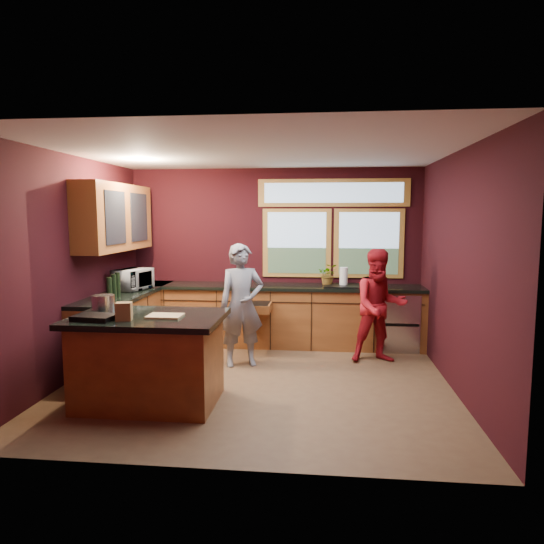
% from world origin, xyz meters
% --- Properties ---
extents(floor, '(4.50, 4.50, 0.00)m').
position_xyz_m(floor, '(0.00, 0.00, 0.00)').
color(floor, brown).
rests_on(floor, ground).
extents(room_shell, '(4.52, 4.02, 2.71)m').
position_xyz_m(room_shell, '(-0.60, 0.32, 1.80)').
color(room_shell, black).
rests_on(room_shell, ground).
extents(back_counter, '(4.50, 0.64, 0.93)m').
position_xyz_m(back_counter, '(0.20, 1.70, 0.46)').
color(back_counter, '#5B2F15').
rests_on(back_counter, floor).
extents(left_counter, '(0.64, 2.30, 0.93)m').
position_xyz_m(left_counter, '(-1.95, 0.85, 0.47)').
color(left_counter, '#5B2F15').
rests_on(left_counter, floor).
extents(island, '(1.55, 1.05, 0.95)m').
position_xyz_m(island, '(-1.05, -0.74, 0.48)').
color(island, '#5B2F15').
rests_on(island, floor).
extents(person_grey, '(0.69, 0.57, 1.61)m').
position_xyz_m(person_grey, '(-0.30, 0.65, 0.81)').
color(person_grey, slate).
rests_on(person_grey, floor).
extents(person_red, '(0.84, 0.71, 1.53)m').
position_xyz_m(person_red, '(1.52, 1.00, 0.77)').
color(person_red, maroon).
rests_on(person_red, floor).
extents(microwave, '(0.49, 0.61, 0.30)m').
position_xyz_m(microwave, '(-1.92, 1.02, 1.08)').
color(microwave, '#999999').
rests_on(microwave, left_counter).
extents(potted_plant, '(0.29, 0.25, 0.33)m').
position_xyz_m(potted_plant, '(0.84, 1.75, 1.09)').
color(potted_plant, '#999999').
rests_on(potted_plant, back_counter).
extents(paper_towel, '(0.12, 0.12, 0.28)m').
position_xyz_m(paper_towel, '(1.07, 1.70, 1.07)').
color(paper_towel, white).
rests_on(paper_towel, back_counter).
extents(cutting_board, '(0.35, 0.25, 0.02)m').
position_xyz_m(cutting_board, '(-0.85, -0.79, 0.95)').
color(cutting_board, '#A78656').
rests_on(cutting_board, island).
extents(stock_pot, '(0.24, 0.24, 0.18)m').
position_xyz_m(stock_pot, '(-1.60, -0.59, 1.03)').
color(stock_pot, '#B3B3B8').
rests_on(stock_pot, island).
extents(paper_bag, '(0.17, 0.15, 0.18)m').
position_xyz_m(paper_bag, '(-1.20, -0.99, 1.03)').
color(paper_bag, brown).
rests_on(paper_bag, island).
extents(black_tray, '(0.43, 0.33, 0.05)m').
position_xyz_m(black_tray, '(-1.50, -0.99, 0.97)').
color(black_tray, black).
rests_on(black_tray, island).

